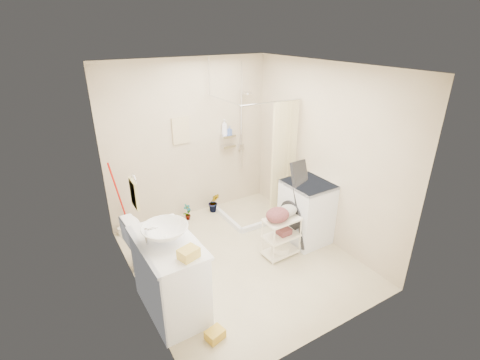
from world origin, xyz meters
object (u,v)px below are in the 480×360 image
object	(u,v)px
toilet	(154,238)
washing_machine	(308,211)
laundry_rack	(281,233)
vanity	(170,276)

from	to	relation	value
toilet	washing_machine	xyz separation A→B (m)	(2.18, -0.61, 0.09)
washing_machine	laundry_rack	world-z (taller)	washing_machine
washing_machine	laundry_rack	bearing A→B (deg)	-167.75
toilet	laundry_rack	bearing A→B (deg)	-118.58
washing_machine	toilet	bearing A→B (deg)	163.55
toilet	washing_machine	distance (m)	2.26
vanity	washing_machine	bearing A→B (deg)	6.64
vanity	laundry_rack	xyz separation A→B (m)	(1.71, 0.19, -0.11)
toilet	laundry_rack	world-z (taller)	toilet
toilet	laundry_rack	distance (m)	1.75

